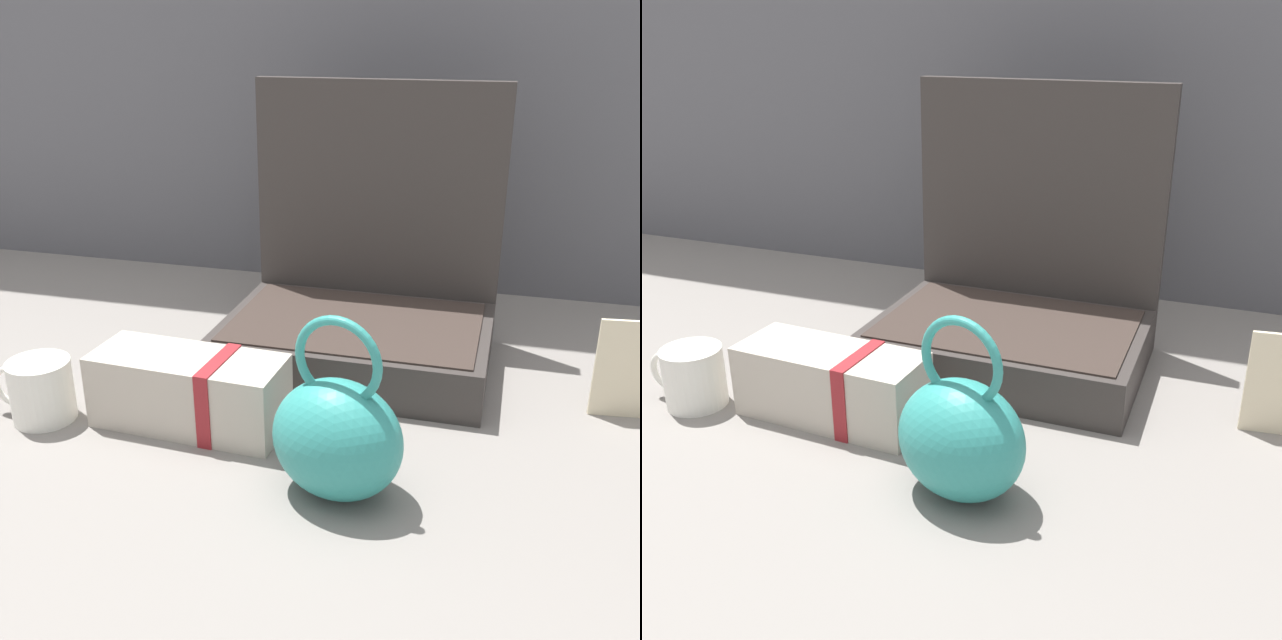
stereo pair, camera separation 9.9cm
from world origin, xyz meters
The scene contains 6 objects.
ground_plane centered at (0.00, 0.00, 0.00)m, with size 6.00×6.00×0.00m, color slate.
open_suitcase centered at (0.03, 0.19, 0.10)m, with size 0.42×0.31×0.43m.
teal_pouch_handbag centered at (0.08, -0.20, 0.08)m, with size 0.18×0.15×0.23m.
cream_toiletry_bag centered at (-0.15, -0.10, 0.05)m, with size 0.27×0.12×0.11m.
coffee_mug centered at (-0.36, -0.14, 0.04)m, with size 0.12×0.09×0.09m.
info_card_left centered at (0.43, 0.08, 0.07)m, with size 0.09×0.01×0.15m, color beige.
Camera 1 is at (0.26, -0.90, 0.52)m, focal length 40.97 mm.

